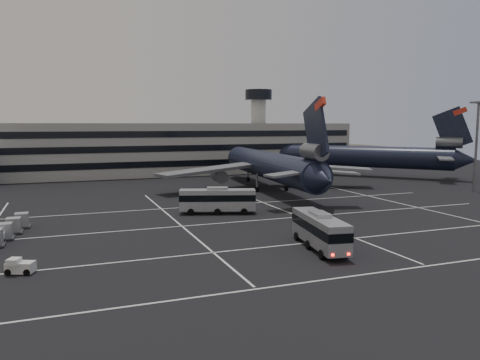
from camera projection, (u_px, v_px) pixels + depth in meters
name	position (u px, v px, depth m)	size (l,w,h in m)	color
ground	(234.00, 229.00, 61.56)	(260.00, 260.00, 0.00)	black
lane_markings	(238.00, 227.00, 62.56)	(90.00, 55.62, 0.01)	silver
terminal	(133.00, 150.00, 125.72)	(125.00, 26.00, 24.00)	gray
hills	(149.00, 178.00, 227.10)	(352.00, 180.00, 44.00)	#38332B
lightpole_right	(477.00, 134.00, 94.58)	(2.40, 2.40, 18.28)	slate
trijet_main	(270.00, 165.00, 97.05)	(47.24, 57.70, 18.08)	black
trijet_far	(360.00, 156.00, 124.31)	(42.31, 46.98, 18.08)	black
bus_near	(320.00, 229.00, 51.48)	(4.50, 11.81, 4.07)	gray
bus_far	(217.00, 199.00, 71.98)	(11.88, 6.23, 4.11)	gray
tug_b	(21.00, 266.00, 43.04)	(2.75, 2.24, 1.54)	silver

